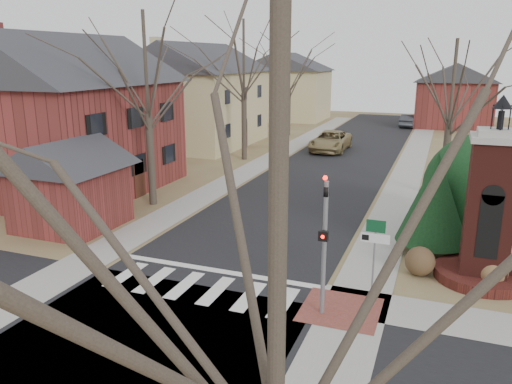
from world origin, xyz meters
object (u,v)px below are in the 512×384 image
at_px(brick_gate_monument, 488,222).
at_px(sign_post, 375,244).
at_px(pickup_truck, 331,141).
at_px(distant_car, 409,121).
at_px(traffic_signal_pole, 325,235).

bearing_deg(brick_gate_monument, sign_post, -138.58).
xyz_separation_m(sign_post, brick_gate_monument, (3.41, 3.01, 0.22)).
xyz_separation_m(pickup_truck, distant_car, (5.00, 17.70, -0.10)).
distance_m(traffic_signal_pole, sign_post, 2.02).
distance_m(sign_post, distant_car, 43.78).
relative_size(traffic_signal_pole, sign_post, 1.64).
height_order(traffic_signal_pole, brick_gate_monument, brick_gate_monument).
relative_size(traffic_signal_pole, pickup_truck, 0.76).
xyz_separation_m(traffic_signal_pole, sign_post, (1.29, 1.41, -0.64)).
xyz_separation_m(sign_post, distant_car, (-2.19, 43.70, -1.23)).
distance_m(traffic_signal_pole, pickup_truck, 28.10).
height_order(traffic_signal_pole, pickup_truck, traffic_signal_pole).
height_order(sign_post, distant_car, sign_post).
height_order(brick_gate_monument, distant_car, brick_gate_monument).
bearing_deg(traffic_signal_pole, brick_gate_monument, 43.24).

